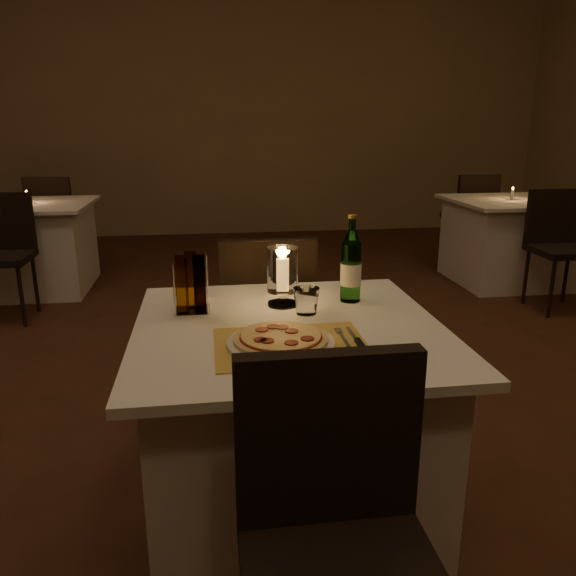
{
  "coord_description": "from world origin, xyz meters",
  "views": [
    {
      "loc": [
        -0.34,
        -2.29,
        1.37
      ],
      "look_at": [
        -0.09,
        -0.56,
        0.86
      ],
      "focal_mm": 35.0,
      "sensor_mm": 36.0,
      "label": 1
    }
  ],
  "objects": [
    {
      "name": "placemat",
      "position": [
        -0.11,
        -0.76,
        0.74
      ],
      "size": [
        0.45,
        0.34,
        0.0
      ],
      "primitive_type": "cube",
      "color": "gold",
      "rests_on": "main_table"
    },
    {
      "name": "pizza",
      "position": [
        -0.14,
        -0.76,
        0.77
      ],
      "size": [
        0.28,
        0.28,
        0.02
      ],
      "color": "#D8B77F",
      "rests_on": "plate"
    },
    {
      "name": "neighbor_table_right",
      "position": [
        2.29,
        2.28,
        0.37
      ],
      "size": [
        1.0,
        1.0,
        0.74
      ],
      "color": "silver",
      "rests_on": "ground"
    },
    {
      "name": "tumbler",
      "position": [
        -0.01,
        -0.47,
        0.79
      ],
      "size": [
        0.09,
        0.09,
        0.09
      ],
      "primitive_type": null,
      "color": "white",
      "rests_on": "main_table"
    },
    {
      "name": "hurricane_candle",
      "position": [
        -0.08,
        -0.37,
        0.87
      ],
      "size": [
        0.11,
        0.11,
        0.21
      ],
      "color": "white",
      "rests_on": "main_table"
    },
    {
      "name": "plate",
      "position": [
        -0.14,
        -0.76,
        0.75
      ],
      "size": [
        0.32,
        0.32,
        0.01
      ],
      "primitive_type": "cylinder",
      "color": "white",
      "rests_on": "placemat"
    },
    {
      "name": "neighbor_chair_rb",
      "position": [
        2.29,
        2.99,
        0.55
      ],
      "size": [
        0.42,
        0.42,
        0.9
      ],
      "color": "black",
      "rests_on": "ground"
    },
    {
      "name": "neighbor_candle_left",
      "position": [
        -1.81,
        2.63,
        0.79
      ],
      "size": [
        0.03,
        0.03,
        0.11
      ],
      "color": "white",
      "rests_on": "neighbor_table_left"
    },
    {
      "name": "main_table",
      "position": [
        -0.09,
        -0.58,
        0.37
      ],
      "size": [
        1.0,
        1.0,
        0.74
      ],
      "color": "silver",
      "rests_on": "ground"
    },
    {
      "name": "neighbor_chair_lb",
      "position": [
        -1.81,
        3.34,
        0.55
      ],
      "size": [
        0.42,
        0.42,
        0.9
      ],
      "color": "black",
      "rests_on": "ground"
    },
    {
      "name": "neighbor_table_left",
      "position": [
        -1.81,
        2.63,
        0.37
      ],
      "size": [
        1.0,
        1.0,
        0.74
      ],
      "color": "silver",
      "rests_on": "ground"
    },
    {
      "name": "neighbor_chair_la",
      "position": [
        -1.81,
        1.91,
        0.55
      ],
      "size": [
        0.42,
        0.42,
        0.9
      ],
      "color": "black",
      "rests_on": "ground"
    },
    {
      "name": "knife",
      "position": [
        0.09,
        -0.79,
        0.75
      ],
      "size": [
        0.02,
        0.22,
        0.01
      ],
      "color": "black",
      "rests_on": "placemat"
    },
    {
      "name": "chair_far",
      "position": [
        -0.09,
        0.13,
        0.55
      ],
      "size": [
        0.42,
        0.42,
        0.9
      ],
      "color": "black",
      "rests_on": "ground"
    },
    {
      "name": "water_bottle",
      "position": [
        0.17,
        -0.35,
        0.87
      ],
      "size": [
        0.08,
        0.08,
        0.32
      ],
      "color": "#64A95B",
      "rests_on": "main_table"
    },
    {
      "name": "neighbor_chair_ra",
      "position": [
        2.29,
        1.56,
        0.55
      ],
      "size": [
        0.42,
        0.42,
        0.9
      ],
      "color": "black",
      "rests_on": "ground"
    },
    {
      "name": "fork",
      "position": [
        0.06,
        -0.73,
        0.75
      ],
      "size": [
        0.02,
        0.18,
        0.0
      ],
      "color": "silver",
      "rests_on": "placemat"
    },
    {
      "name": "neighbor_candle_right",
      "position": [
        2.29,
        2.28,
        0.79
      ],
      "size": [
        0.03,
        0.03,
        0.11
      ],
      "color": "white",
      "rests_on": "neighbor_table_right"
    },
    {
      "name": "cruet_caddy",
      "position": [
        -0.4,
        -0.4,
        0.84
      ],
      "size": [
        0.12,
        0.12,
        0.21
      ],
      "color": "white",
      "rests_on": "main_table"
    },
    {
      "name": "wall_back",
      "position": [
        0.0,
        5.01,
        1.5
      ],
      "size": [
        8.0,
        0.02,
        3.0
      ],
      "primitive_type": "cube",
      "color": "#9A8159",
      "rests_on": "ground"
    },
    {
      "name": "chair_near",
      "position": [
        -0.09,
        -1.29,
        0.55
      ],
      "size": [
        0.42,
        0.42,
        0.9
      ],
      "color": "black",
      "rests_on": "ground"
    },
    {
      "name": "floor",
      "position": [
        0.0,
        0.0,
        -0.01
      ],
      "size": [
        8.0,
        10.0,
        0.02
      ],
      "primitive_type": "cube",
      "color": "#472517",
      "rests_on": "ground"
    }
  ]
}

